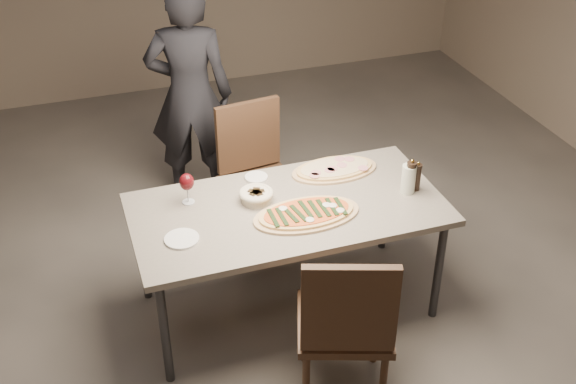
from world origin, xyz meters
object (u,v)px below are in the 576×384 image
object	(u,v)px
dining_table	(288,215)
bread_basket	(256,195)
pepper_mill_left	(417,177)
chair_far	(256,168)
diner	(190,95)
chair_near	(346,322)
carafe	(408,179)
ham_pizza	(334,169)
zucchini_pizza	(307,214)

from	to	relation	value
dining_table	bread_basket	xyz separation A→B (m)	(-0.16, 0.11, 0.10)
pepper_mill_left	chair_far	bearing A→B (deg)	131.43
diner	chair_near	bearing A→B (deg)	113.77
dining_table	carafe	size ratio (longest dim) A/B	10.10
ham_pizza	pepper_mill_left	distance (m)	0.52
pepper_mill_left	ham_pizza	bearing A→B (deg)	137.26
ham_pizza	chair_near	bearing A→B (deg)	-94.85
carafe	diner	bearing A→B (deg)	122.81
ham_pizza	chair_near	distance (m)	1.17
ham_pizza	chair_far	xyz separation A→B (m)	(-0.37, 0.49, -0.21)
ham_pizza	chair_far	world-z (taller)	chair_far
bread_basket	carafe	bearing A→B (deg)	-12.15
chair_near	chair_far	xyz separation A→B (m)	(0.00, 1.59, -0.01)
pepper_mill_left	chair_near	xyz separation A→B (m)	(-0.75, -0.74, -0.27)
chair_near	chair_far	size ratio (longest dim) A/B	1.02
zucchini_pizza	bread_basket	xyz separation A→B (m)	(-0.23, 0.24, 0.03)
chair_far	diner	distance (m)	0.78
diner	dining_table	bearing A→B (deg)	116.64
dining_table	zucchini_pizza	distance (m)	0.16
pepper_mill_left	chair_far	world-z (taller)	chair_far
carafe	diner	size ratio (longest dim) A/B	0.10
pepper_mill_left	zucchini_pizza	bearing A→B (deg)	-175.79
zucchini_pizza	diner	distance (m)	1.60
carafe	bread_basket	bearing A→B (deg)	167.85
bread_basket	pepper_mill_left	xyz separation A→B (m)	(0.94, -0.18, 0.05)
ham_pizza	carafe	xyz separation A→B (m)	(0.32, -0.36, 0.07)
pepper_mill_left	chair_far	xyz separation A→B (m)	(-0.75, 0.85, -0.28)
chair_near	carafe	bearing A→B (deg)	66.03
ham_pizza	carafe	bearing A→B (deg)	-34.21
bread_basket	diner	world-z (taller)	diner
bread_basket	pepper_mill_left	size ratio (longest dim) A/B	1.05
pepper_mill_left	carafe	xyz separation A→B (m)	(-0.06, -0.01, -0.00)
ham_pizza	diner	distance (m)	1.33
chair_near	ham_pizza	bearing A→B (deg)	90.50
zucchini_pizza	bread_basket	world-z (taller)	bread_basket
dining_table	carafe	distance (m)	0.74
chair_far	diner	xyz separation A→B (m)	(-0.29, 0.66, 0.29)
dining_table	zucchini_pizza	world-z (taller)	zucchini_pizza
carafe	chair_far	world-z (taller)	chair_far
chair_near	zucchini_pizza	bearing A→B (deg)	105.77
ham_pizza	carafe	world-z (taller)	carafe
carafe	chair_near	size ratio (longest dim) A/B	0.17
dining_table	zucchini_pizza	bearing A→B (deg)	-60.52
zucchini_pizza	diner	xyz separation A→B (m)	(-0.33, 1.56, 0.08)
diner	carafe	bearing A→B (deg)	139.36
bread_basket	diner	distance (m)	1.33
dining_table	zucchini_pizza	xyz separation A→B (m)	(0.07, -0.12, 0.07)
dining_table	zucchini_pizza	size ratio (longest dim) A/B	2.90
dining_table	ham_pizza	world-z (taller)	ham_pizza
pepper_mill_left	chair_near	bearing A→B (deg)	-135.24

